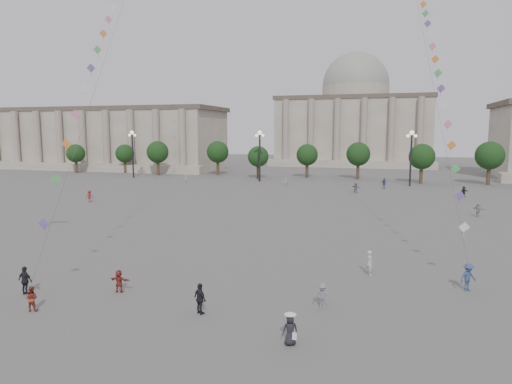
# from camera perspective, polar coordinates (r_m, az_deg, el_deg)

# --- Properties ---
(ground) EXTENTS (360.00, 360.00, 0.00)m
(ground) POSITION_cam_1_polar(r_m,az_deg,el_deg) (26.51, -9.50, -15.71)
(ground) COLOR #5F5C59
(ground) RESTS_ON ground
(hall_west) EXTENTS (84.00, 26.22, 17.20)m
(hall_west) POSITION_cam_1_polar(r_m,az_deg,el_deg) (144.07, -20.54, 6.29)
(hall_west) COLOR gray
(hall_west) RESTS_ON ground
(hall_central) EXTENTS (48.30, 34.30, 35.50)m
(hall_central) POSITION_cam_1_polar(r_m,az_deg,el_deg) (151.54, 12.19, 8.84)
(hall_central) COLOR gray
(hall_central) RESTS_ON ground
(tree_row) EXTENTS (137.12, 5.12, 8.00)m
(tree_row) POSITION_cam_1_polar(r_m,az_deg,el_deg) (100.59, 10.00, 4.58)
(tree_row) COLOR #392C1C
(tree_row) RESTS_ON ground
(lamp_post_far_west) EXTENTS (2.00, 0.90, 10.65)m
(lamp_post_far_west) POSITION_cam_1_polar(r_m,az_deg,el_deg) (107.51, -15.20, 5.66)
(lamp_post_far_west) COLOR #262628
(lamp_post_far_west) RESTS_ON ground
(lamp_post_mid_west) EXTENTS (2.00, 0.90, 10.65)m
(lamp_post_mid_west) POSITION_cam_1_polar(r_m,az_deg,el_deg) (95.47, 0.47, 5.72)
(lamp_post_mid_west) COLOR #262628
(lamp_post_mid_west) RESTS_ON ground
(lamp_post_mid_east) EXTENTS (2.00, 0.90, 10.65)m
(lamp_post_mid_east) POSITION_cam_1_polar(r_m,az_deg,el_deg) (92.05, 18.84, 5.25)
(lamp_post_mid_east) COLOR #262628
(lamp_post_mid_east) RESTS_ON ground
(person_crowd_0) EXTENTS (1.20, 0.70, 1.93)m
(person_crowd_0) POSITION_cam_1_polar(r_m,az_deg,el_deg) (87.10, 15.70, 1.04)
(person_crowd_0) COLOR #36427A
(person_crowd_0) RESTS_ON ground
(person_crowd_2) EXTENTS (1.13, 1.34, 1.80)m
(person_crowd_2) POSITION_cam_1_polar(r_m,az_deg,el_deg) (72.16, -20.09, -0.48)
(person_crowd_2) COLOR maroon
(person_crowd_2) RESTS_ON ground
(person_crowd_4) EXTENTS (1.43, 1.18, 1.53)m
(person_crowd_4) POSITION_cam_1_polar(r_m,az_deg,el_deg) (88.61, 3.73, 1.29)
(person_crowd_4) COLOR silver
(person_crowd_4) RESTS_ON ground
(person_crowd_6) EXTENTS (1.03, 0.63, 1.55)m
(person_crowd_6) POSITION_cam_1_polar(r_m,az_deg,el_deg) (27.95, 8.30, -12.72)
(person_crowd_6) COLOR slate
(person_crowd_6) RESTS_ON ground
(person_crowd_7) EXTENTS (1.51, 1.61, 1.81)m
(person_crowd_7) POSITION_cam_1_polar(r_m,az_deg,el_deg) (62.46, 26.05, -1.98)
(person_crowd_7) COLOR #AEADAA
(person_crowd_7) RESTS_ON ground
(person_crowd_9) EXTENTS (1.61, 1.42, 1.76)m
(person_crowd_9) POSITION_cam_1_polar(r_m,az_deg,el_deg) (80.15, 24.55, 0.04)
(person_crowd_9) COLOR black
(person_crowd_9) RESTS_ON ground
(person_crowd_10) EXTENTS (0.59, 0.76, 1.84)m
(person_crowd_10) POSITION_cam_1_polar(r_m,az_deg,el_deg) (91.96, -8.75, 1.54)
(person_crowd_10) COLOR #B5B4B1
(person_crowd_10) RESTS_ON ground
(person_crowd_12) EXTENTS (1.70, 1.29, 1.79)m
(person_crowd_12) POSITION_cam_1_polar(r_m,az_deg,el_deg) (79.96, 12.36, 0.54)
(person_crowd_12) COLOR slate
(person_crowd_12) RESTS_ON ground
(person_crowd_13) EXTENTS (0.70, 0.80, 1.84)m
(person_crowd_13) POSITION_cam_1_polar(r_m,az_deg,el_deg) (34.67, 14.02, -8.58)
(person_crowd_13) COLOR silver
(person_crowd_13) RESTS_ON ground
(tourist_1) EXTENTS (1.14, 0.96, 1.82)m
(tourist_1) POSITION_cam_1_polar(r_m,az_deg,el_deg) (27.03, -7.00, -13.11)
(tourist_1) COLOR black
(tourist_1) RESTS_ON ground
(tourist_2) EXTENTS (1.39, 0.46, 1.49)m
(tourist_2) POSITION_cam_1_polar(r_m,az_deg,el_deg) (31.60, -16.74, -10.61)
(tourist_2) COLOR maroon
(tourist_2) RESTS_ON ground
(tourist_4) EXTENTS (1.13, 0.55, 1.86)m
(tourist_4) POSITION_cam_1_polar(r_m,az_deg,el_deg) (33.31, -26.89, -9.85)
(tourist_4) COLOR black
(tourist_4) RESTS_ON ground
(kite_flyer_0) EXTENTS (0.86, 0.75, 1.51)m
(kite_flyer_0) POSITION_cam_1_polar(r_m,az_deg,el_deg) (30.31, -26.26, -11.86)
(kite_flyer_0) COLOR maroon
(kite_flyer_0) RESTS_ON ground
(kite_flyer_1) EXTENTS (1.37, 1.24, 1.85)m
(kite_flyer_1) POSITION_cam_1_polar(r_m,az_deg,el_deg) (33.54, 25.00, -9.63)
(kite_flyer_1) COLOR navy
(kite_flyer_1) RESTS_ON ground
(hat_person) EXTENTS (0.89, 0.76, 1.69)m
(hat_person) POSITION_cam_1_polar(r_m,az_deg,el_deg) (23.39, 4.30, -16.68)
(hat_person) COLOR black
(hat_person) RESTS_ON ground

